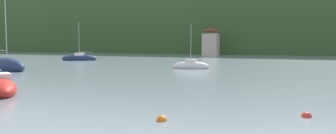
{
  "coord_description": "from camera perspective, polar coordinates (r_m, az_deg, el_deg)",
  "views": [
    {
      "loc": [
        10.43,
        16.94,
        3.08
      ],
      "look_at": [
        0.0,
        41.69,
        1.12
      ],
      "focal_mm": 33.82,
      "sensor_mm": 36.0,
      "label": 1
    }
  ],
  "objects": [
    {
      "name": "sailboat_far_2",
      "position": [
        61.62,
        -15.69,
        1.54
      ],
      "size": [
        6.61,
        4.98,
        7.5
      ],
      "rotation": [
        0.0,
        0.0,
        3.65
      ],
      "color": "navy",
      "rests_on": "ground_plane"
    },
    {
      "name": "shore_building_west",
      "position": [
        87.49,
        7.71,
        4.55
      ],
      "size": [
        4.29,
        3.68,
        7.65
      ],
      "color": "beige",
      "rests_on": "ground_plane"
    },
    {
      "name": "mooring_buoy_far",
      "position": [
        12.88,
        -1.12,
        -9.64
      ],
      "size": [
        0.44,
        0.44,
        0.44
      ],
      "primitive_type": "sphere",
      "color": "orange",
      "rests_on": "ground_plane"
    },
    {
      "name": "wooded_hillside",
      "position": [
        132.46,
        24.83,
        6.31
      ],
      "size": [
        352.0,
        71.82,
        52.69
      ],
      "color": "#38562D",
      "rests_on": "ground_plane"
    },
    {
      "name": "sailboat_mid_0",
      "position": [
        41.73,
        -26.98,
        0.15
      ],
      "size": [
        8.09,
        4.52,
        12.34
      ],
      "rotation": [
        0.0,
        0.0,
        5.96
      ],
      "color": "navy",
      "rests_on": "ground_plane"
    },
    {
      "name": "sailboat_far_5",
      "position": [
        39.45,
        4.12,
        0.16
      ],
      "size": [
        4.8,
        2.27,
        5.84
      ],
      "rotation": [
        0.0,
        0.0,
        3.37
      ],
      "color": "white",
      "rests_on": "ground_plane"
    },
    {
      "name": "mooring_buoy_mid",
      "position": [
        14.74,
        23.71,
        -8.23
      ],
      "size": [
        0.43,
        0.43,
        0.43
      ],
      "primitive_type": "sphere",
      "color": "red",
      "rests_on": "ground_plane"
    }
  ]
}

